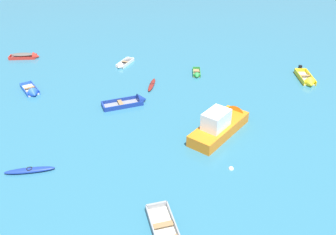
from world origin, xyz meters
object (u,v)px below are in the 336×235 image
at_px(rowboat_red_far_right, 28,56).
at_px(rowboat_blue_cluster_inner, 32,92).
at_px(rowboat_yellow_near_right, 307,81).
at_px(rowboat_white_back_row_center, 122,65).
at_px(rowboat_deep_blue_near_camera, 134,101).
at_px(motor_launch_orange_far_left, 222,123).
at_px(rowboat_green_center, 197,75).
at_px(kayak_deep_blue_outer_left, 30,170).
at_px(mooring_buoy_midfield, 231,169).
at_px(kayak_maroon_foreground_center, 152,85).

relative_size(rowboat_red_far_right, rowboat_blue_cluster_inner, 1.17).
bearing_deg(rowboat_yellow_near_right, rowboat_red_far_right, 176.68).
relative_size(rowboat_white_back_row_center, rowboat_blue_cluster_inner, 1.03).
bearing_deg(rowboat_deep_blue_near_camera, rowboat_blue_cluster_inner, 178.30).
xyz_separation_m(motor_launch_orange_far_left, rowboat_yellow_near_right, (8.91, 11.15, -0.54)).
bearing_deg(rowboat_yellow_near_right, motor_launch_orange_far_left, -128.63).
height_order(rowboat_green_center, rowboat_yellow_near_right, rowboat_yellow_near_right).
height_order(motor_launch_orange_far_left, rowboat_yellow_near_right, motor_launch_orange_far_left).
relative_size(rowboat_yellow_near_right, kayak_deep_blue_outer_left, 1.26).
bearing_deg(kayak_deep_blue_outer_left, rowboat_white_back_row_center, 86.10).
bearing_deg(rowboat_green_center, rowboat_blue_cluster_inner, -156.39).
relative_size(rowboat_white_back_row_center, rowboat_red_far_right, 0.88).
xyz_separation_m(rowboat_green_center, mooring_buoy_midfield, (3.92, -16.03, -0.14)).
bearing_deg(motor_launch_orange_far_left, rowboat_blue_cluster_inner, 168.36).
height_order(rowboat_green_center, mooring_buoy_midfield, rowboat_green_center).
relative_size(kayak_deep_blue_outer_left, mooring_buoy_midfield, 9.32).
xyz_separation_m(rowboat_white_back_row_center, rowboat_yellow_near_right, (21.06, -1.17, 0.07)).
distance_m(kayak_maroon_foreground_center, rowboat_blue_cluster_inner, 12.26).
relative_size(kayak_maroon_foreground_center, rowboat_blue_cluster_inner, 0.95).
relative_size(rowboat_green_center, kayak_deep_blue_outer_left, 0.78).
distance_m(rowboat_green_center, rowboat_white_back_row_center, 9.15).
relative_size(kayak_maroon_foreground_center, mooring_buoy_midfield, 8.20).
xyz_separation_m(rowboat_green_center, kayak_deep_blue_outer_left, (-10.41, -18.65, 0.02)).
relative_size(rowboat_yellow_near_right, rowboat_blue_cluster_inner, 1.36).
height_order(kayak_maroon_foreground_center, kayak_deep_blue_outer_left, kayak_deep_blue_outer_left).
xyz_separation_m(motor_launch_orange_far_left, mooring_buoy_midfield, (0.82, -4.98, -0.77)).
xyz_separation_m(rowboat_green_center, rowboat_red_far_right, (-21.48, 2.06, 0.16)).
bearing_deg(rowboat_blue_cluster_inner, kayak_maroon_foreground_center, 17.66).
bearing_deg(kayak_deep_blue_outer_left, rowboat_red_far_right, 118.12).
bearing_deg(mooring_buoy_midfield, rowboat_yellow_near_right, 63.37).
distance_m(rowboat_red_far_right, rowboat_blue_cluster_inner, 10.56).
height_order(rowboat_red_far_right, kayak_deep_blue_outer_left, rowboat_red_far_right).
bearing_deg(rowboat_red_far_right, rowboat_green_center, -5.47).
relative_size(rowboat_deep_blue_near_camera, mooring_buoy_midfield, 11.68).
height_order(kayak_deep_blue_outer_left, mooring_buoy_midfield, kayak_deep_blue_outer_left).
height_order(kayak_maroon_foreground_center, rowboat_yellow_near_right, rowboat_yellow_near_right).
height_order(rowboat_red_far_right, mooring_buoy_midfield, rowboat_red_far_right).
bearing_deg(rowboat_deep_blue_near_camera, motor_launch_orange_far_left, -23.22).
bearing_deg(kayak_deep_blue_outer_left, motor_launch_orange_far_left, 29.38).
bearing_deg(rowboat_yellow_near_right, rowboat_deep_blue_near_camera, -156.70).
bearing_deg(rowboat_white_back_row_center, rowboat_yellow_near_right, -3.18).
relative_size(kayak_maroon_foreground_center, rowboat_yellow_near_right, 0.70).
relative_size(motor_launch_orange_far_left, rowboat_green_center, 2.63).
xyz_separation_m(rowboat_deep_blue_near_camera, rowboat_green_center, (5.41, 7.39, -0.05)).
height_order(rowboat_yellow_near_right, rowboat_blue_cluster_inner, rowboat_yellow_near_right).
height_order(rowboat_deep_blue_near_camera, rowboat_blue_cluster_inner, rowboat_deep_blue_near_camera).
height_order(motor_launch_orange_far_left, mooring_buoy_midfield, motor_launch_orange_far_left).
xyz_separation_m(rowboat_green_center, rowboat_blue_cluster_inner, (-16.18, -7.07, 0.05)).
bearing_deg(rowboat_red_far_right, motor_launch_orange_far_left, -28.06).
xyz_separation_m(rowboat_white_back_row_center, rowboat_blue_cluster_inner, (-7.12, -8.36, 0.03)).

